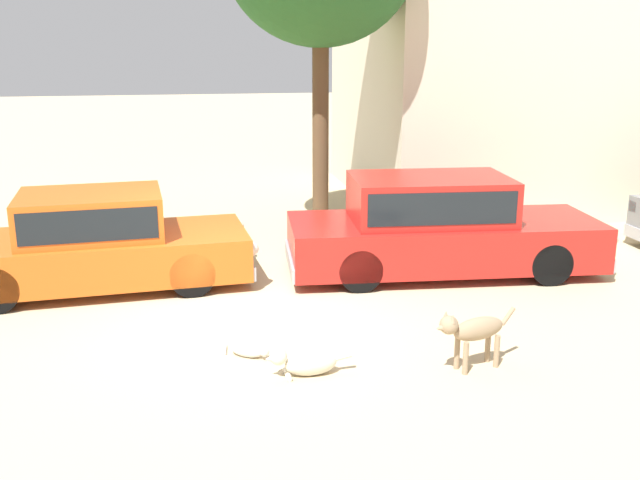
{
  "coord_description": "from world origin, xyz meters",
  "views": [
    {
      "loc": [
        -0.68,
        -8.89,
        3.45
      ],
      "look_at": [
        0.99,
        0.2,
        0.9
      ],
      "focal_mm": 40.93,
      "sensor_mm": 36.0,
      "label": 1
    }
  ],
  "objects_px": {
    "parked_sedan_nearest": "(95,241)",
    "stray_dog_tan": "(472,330)",
    "stray_cat": "(248,351)",
    "parked_sedan_second": "(438,225)",
    "stray_dog_spotted": "(305,362)"
  },
  "relations": [
    {
      "from": "parked_sedan_nearest",
      "to": "stray_dog_tan",
      "type": "bearing_deg",
      "value": -44.29
    },
    {
      "from": "stray_cat",
      "to": "stray_dog_tan",
      "type": "bearing_deg",
      "value": 16.8
    },
    {
      "from": "parked_sedan_second",
      "to": "stray_cat",
      "type": "xyz_separation_m",
      "value": [
        -3.11,
        -2.58,
        -0.67
      ]
    },
    {
      "from": "stray_cat",
      "to": "stray_dog_spotted",
      "type": "bearing_deg",
      "value": -11.67
    },
    {
      "from": "parked_sedan_nearest",
      "to": "parked_sedan_second",
      "type": "distance_m",
      "value": 5.03
    },
    {
      "from": "stray_dog_spotted",
      "to": "stray_cat",
      "type": "relative_size",
      "value": 1.88
    },
    {
      "from": "parked_sedan_nearest",
      "to": "stray_cat",
      "type": "xyz_separation_m",
      "value": [
        1.91,
        -2.81,
        -0.61
      ]
    },
    {
      "from": "parked_sedan_nearest",
      "to": "stray_dog_tan",
      "type": "xyz_separation_m",
      "value": [
        4.25,
        -3.56,
        -0.23
      ]
    },
    {
      "from": "stray_cat",
      "to": "parked_sedan_nearest",
      "type": "bearing_deg",
      "value": 158.96
    },
    {
      "from": "parked_sedan_nearest",
      "to": "stray_cat",
      "type": "relative_size",
      "value": 8.93
    },
    {
      "from": "stray_dog_spotted",
      "to": "parked_sedan_second",
      "type": "bearing_deg",
      "value": -131.07
    },
    {
      "from": "stray_dog_spotted",
      "to": "stray_dog_tan",
      "type": "xyz_separation_m",
      "value": [
        1.78,
        -0.17,
        0.3
      ]
    },
    {
      "from": "stray_dog_spotted",
      "to": "stray_dog_tan",
      "type": "distance_m",
      "value": 1.82
    },
    {
      "from": "parked_sedan_second",
      "to": "stray_dog_spotted",
      "type": "height_order",
      "value": "parked_sedan_second"
    },
    {
      "from": "stray_dog_spotted",
      "to": "stray_dog_tan",
      "type": "bearing_deg",
      "value": 172.33
    }
  ]
}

